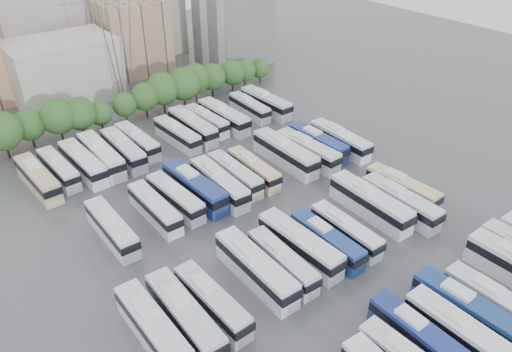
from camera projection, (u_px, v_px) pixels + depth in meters
ground at (281, 230)px, 64.89m from camera, size 220.00×220.00×0.00m
tree_line at (120, 101)px, 89.56m from camera, size 64.42×7.87×8.16m
city_buildings at (36, 47)px, 105.25m from camera, size 102.00×35.00×20.00m
apartment_tower at (233, 6)px, 114.77m from camera, size 14.00×14.00×26.00m
electricity_pylon at (113, 8)px, 89.77m from camera, size 9.00×6.91×33.83m
bus_r0_s6 at (420, 338)px, 47.79m from camera, size 2.69×11.40×3.56m
bus_r0_s7 at (463, 336)px, 47.78m from camera, size 2.76×12.29×3.85m
bus_r0_s8 at (468, 310)px, 50.61m from camera, size 3.08×12.07×3.76m
bus_r0_s9 at (497, 304)px, 51.36m from camera, size 2.58×11.62×3.64m
bus_r1_s0 at (153, 328)px, 48.64m from camera, size 2.64×12.05×3.78m
bus_r1_s1 at (185, 316)px, 49.89m from camera, size 3.03×12.47×3.89m
bus_r1_s2 at (212, 302)px, 51.79m from camera, size 2.75×11.31×3.53m
bus_r1_s4 at (256, 268)px, 55.78m from camera, size 3.09×12.81×4.00m
bus_r1_s5 at (282, 261)px, 57.14m from camera, size 2.91×11.07×3.44m
bus_r1_s6 at (300, 244)px, 59.39m from camera, size 3.09×12.57×3.92m
bus_r1_s7 at (327, 240)px, 60.33m from camera, size 2.53×11.07×3.47m
bus_r1_s8 at (346, 230)px, 62.06m from camera, size 2.62×10.84×3.38m
bus_r1_s10 at (370, 203)px, 66.63m from camera, size 3.30×13.11×4.09m
bus_r1_s11 at (400, 202)px, 66.97m from camera, size 2.87×12.15×3.80m
bus_r1_s12 at (402, 188)px, 70.15m from camera, size 2.86×11.46×3.57m
bus_r2_s1 at (112, 228)px, 62.32m from camera, size 2.61×11.54×3.61m
bus_r2_s3 at (155, 208)px, 66.02m from camera, size 2.45×11.20×3.51m
bus_r2_s4 at (175, 198)px, 68.11m from camera, size 3.02×11.45×3.56m
bus_r2_s5 at (194, 187)px, 69.98m from camera, size 3.27×12.88×4.01m
bus_r2_s6 at (219, 183)px, 70.90m from camera, size 3.21×12.48×3.88m
bus_r2_s7 at (235, 174)px, 73.29m from camera, size 2.72×11.45×3.58m
bus_r2_s8 at (254, 169)px, 74.73m from camera, size 2.85×11.07×3.44m
bus_r2_s10 at (285, 153)px, 78.20m from camera, size 3.11×13.32×4.17m
bus_r2_s11 at (307, 150)px, 79.17m from camera, size 3.19×12.46×3.88m
bus_r2_s12 at (318, 143)px, 81.53m from camera, size 2.66×11.79×3.69m
bus_r2_s13 at (340, 140)px, 82.29m from camera, size 2.96×12.25×3.82m
bus_r3_s0 at (38, 178)px, 72.11m from camera, size 3.22×12.22×3.80m
bus_r3_s1 at (59, 169)px, 74.71m from camera, size 2.93×11.27×3.50m
bus_r3_s2 at (83, 163)px, 75.84m from camera, size 3.21×12.53×3.90m
bus_r3_s3 at (101, 155)px, 77.67m from camera, size 2.95×12.92×4.04m
bus_r3_s4 at (123, 150)px, 79.43m from camera, size 2.90×12.31×3.85m
bus_r3_s5 at (137, 141)px, 82.22m from camera, size 2.86×11.45×3.57m
bus_r3_s7 at (177, 134)px, 84.29m from camera, size 3.01×11.46×3.56m
bus_r3_s8 at (193, 126)px, 86.51m from camera, size 2.82×12.62×3.95m
bus_r3_s9 at (206, 120)px, 89.02m from camera, size 2.89×11.10×3.45m
bus_r3_s10 at (224, 116)px, 89.91m from camera, size 3.03×12.68×3.96m
bus_r3_s12 at (249, 107)px, 94.05m from camera, size 2.73×10.88×3.39m
bus_r3_s13 at (266, 103)px, 95.27m from camera, size 3.07×12.51×3.90m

